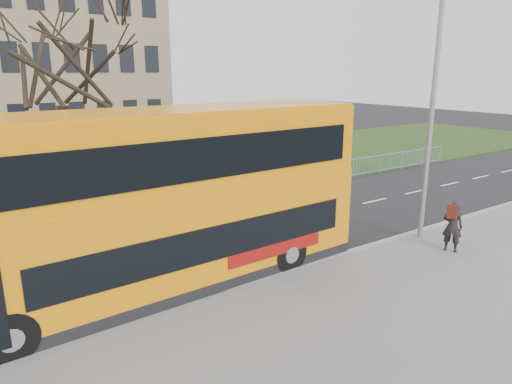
{
  "coord_description": "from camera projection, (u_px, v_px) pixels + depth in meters",
  "views": [
    {
      "loc": [
        -7.38,
        -11.58,
        5.97
      ],
      "look_at": [
        1.15,
        1.0,
        1.94
      ],
      "focal_mm": 32.0,
      "sensor_mm": 36.0,
      "label": 1
    }
  ],
  "objects": [
    {
      "name": "ground",
      "position": [
        244.0,
        261.0,
        14.79
      ],
      "size": [
        120.0,
        120.0,
        0.0
      ],
      "primitive_type": "plane",
      "color": "black",
      "rests_on": "ground"
    },
    {
      "name": "pavement",
      "position": [
        421.0,
        368.0,
        9.38
      ],
      "size": [
        80.0,
        10.5,
        0.12
      ],
      "primitive_type": "cube",
      "color": "slate",
      "rests_on": "ground"
    },
    {
      "name": "kerb",
      "position": [
        272.0,
        276.0,
        13.53
      ],
      "size": [
        80.0,
        0.2,
        0.14
      ],
      "primitive_type": "cube",
      "color": "gray",
      "rests_on": "ground"
    },
    {
      "name": "grass_verge",
      "position": [
        110.0,
        178.0,
        26.22
      ],
      "size": [
        80.0,
        15.4,
        0.08
      ],
      "primitive_type": "cube",
      "color": "#203A15",
      "rests_on": "ground"
    },
    {
      "name": "guard_railing",
      "position": [
        162.0,
        199.0,
        19.93
      ],
      "size": [
        40.0,
        0.12,
        1.1
      ],
      "primitive_type": null,
      "color": "#76B0D3",
      "rests_on": "ground"
    },
    {
      "name": "bare_tree",
      "position": [
        61.0,
        86.0,
        19.79
      ],
      "size": [
        7.38,
        7.38,
        10.54
      ],
      "primitive_type": null,
      "color": "black",
      "rests_on": "grass_verge"
    },
    {
      "name": "yellow_bus",
      "position": [
        164.0,
        197.0,
        12.39
      ],
      "size": [
        11.9,
        3.26,
        4.95
      ],
      "rotation": [
        0.0,
        0.0,
        0.04
      ],
      "color": "orange",
      "rests_on": "ground"
    },
    {
      "name": "pedestrian",
      "position": [
        453.0,
        227.0,
        15.13
      ],
      "size": [
        0.65,
        0.75,
        1.72
      ],
      "primitive_type": "imported",
      "rotation": [
        0.0,
        0.0,
        2.03
      ],
      "color": "black",
      "rests_on": "pavement"
    },
    {
      "name": "street_lamp",
      "position": [
        431.0,
        103.0,
        15.28
      ],
      "size": [
        1.86,
        0.44,
        8.81
      ],
      "rotation": [
        0.0,
        0.0,
        0.15
      ],
      "color": "gray",
      "rests_on": "pavement"
    }
  ]
}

